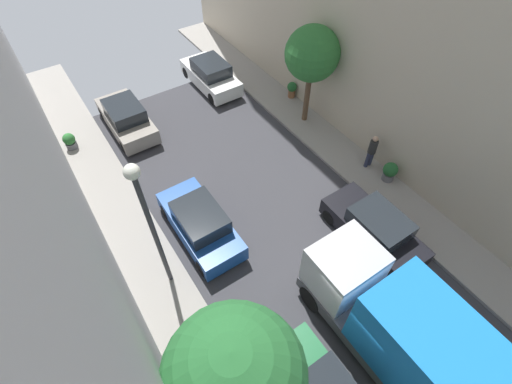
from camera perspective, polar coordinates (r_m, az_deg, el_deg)
ground at (r=13.75m, az=15.65°, el=-18.75°), size 32.00×32.00×0.00m
sidewalk_right at (r=16.37m, az=28.22°, el=-7.92°), size 2.00×44.00×0.15m
parked_car_left_4 at (r=14.55m, az=-8.53°, el=-4.78°), size 1.78×4.20×1.57m
parked_car_left_5 at (r=19.96m, az=-19.25°, el=10.65°), size 1.78×4.20×1.57m
parked_car_right_2 at (r=14.94m, az=17.72°, el=-5.42°), size 1.78×4.20×1.57m
parked_car_right_3 at (r=22.21m, az=-6.94°, el=17.38°), size 1.78×4.20×1.57m
delivery_truck at (r=12.02m, az=22.10°, el=-19.93°), size 2.26×6.60×3.38m
pedestrian at (r=17.36m, az=17.33°, el=6.09°), size 0.40×0.36×1.72m
street_tree_0 at (r=8.25m, az=-3.33°, el=-26.43°), size 2.96×2.96×5.77m
street_tree_1 at (r=17.92m, az=8.60°, el=20.13°), size 2.51×2.51×4.90m
potted_plant_0 at (r=21.14m, az=5.52°, el=15.46°), size 0.52×0.52×0.88m
potted_plant_2 at (r=19.90m, az=-26.65°, el=7.02°), size 0.56×0.56×0.81m
potted_plant_3 at (r=17.29m, az=19.83°, el=2.99°), size 0.64×0.64×0.92m
potted_plant_4 at (r=12.62m, az=-12.63°, el=-23.23°), size 0.51×0.51×0.78m
lamp_post at (r=11.05m, az=-16.26°, el=-3.41°), size 0.44×0.44×5.78m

